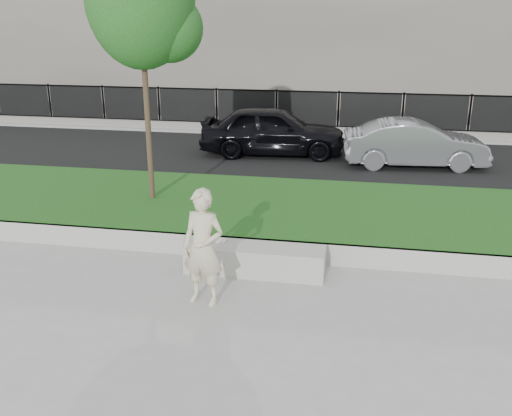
% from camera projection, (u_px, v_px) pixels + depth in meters
% --- Properties ---
extents(ground, '(90.00, 90.00, 0.00)m').
position_uv_depth(ground, '(204.00, 282.00, 9.41)').
color(ground, gray).
rests_on(ground, ground).
extents(grass_bank, '(34.00, 4.00, 0.40)m').
position_uv_depth(grass_bank, '(241.00, 211.00, 12.13)').
color(grass_bank, '#0C3311').
rests_on(grass_bank, ground).
extents(grass_kerb, '(34.00, 0.08, 0.40)m').
position_uv_depth(grass_kerb, '(219.00, 246.00, 10.31)').
color(grass_kerb, '#9F9D95').
rests_on(grass_kerb, ground).
extents(street, '(34.00, 7.00, 0.04)m').
position_uv_depth(street, '(278.00, 158.00, 17.30)').
color(street, black).
rests_on(street, ground).
extents(far_pavement, '(34.00, 3.00, 0.12)m').
position_uv_depth(far_pavement, '(296.00, 128.00, 21.47)').
color(far_pavement, gray).
rests_on(far_pavement, ground).
extents(iron_fence, '(32.00, 0.30, 1.50)m').
position_uv_depth(iron_fence, '(293.00, 120.00, 20.38)').
color(iron_fence, slate).
rests_on(iron_fence, far_pavement).
extents(stone_bench, '(2.36, 0.59, 0.48)m').
position_uv_depth(stone_bench, '(255.00, 260.00, 9.66)').
color(stone_bench, '#9F9D95').
rests_on(stone_bench, ground).
extents(man, '(0.73, 0.56, 1.80)m').
position_uv_depth(man, '(203.00, 248.00, 8.47)').
color(man, beige).
rests_on(man, ground).
extents(book, '(0.27, 0.21, 0.03)m').
position_uv_depth(book, '(219.00, 240.00, 9.80)').
color(book, beige).
rests_on(book, stone_bench).
extents(young_tree, '(2.25, 2.15, 5.50)m').
position_uv_depth(young_tree, '(145.00, 2.00, 11.08)').
color(young_tree, '#38281C').
rests_on(young_tree, grass_bank).
extents(car_dark, '(4.52, 2.12, 1.50)m').
position_uv_depth(car_dark, '(273.00, 130.00, 17.37)').
color(car_dark, black).
rests_on(car_dark, street).
extents(car_silver, '(4.07, 1.77, 1.30)m').
position_uv_depth(car_silver, '(415.00, 144.00, 16.08)').
color(car_silver, gray).
rests_on(car_silver, street).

